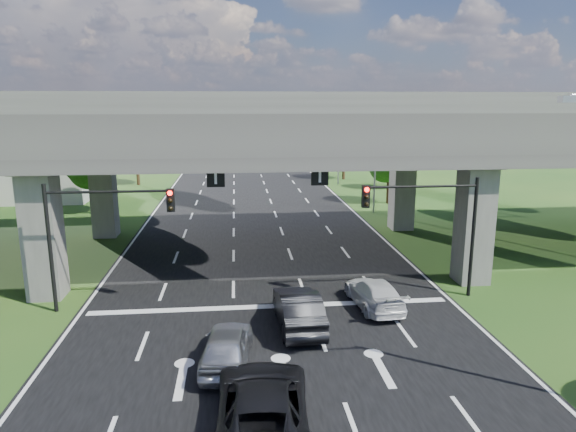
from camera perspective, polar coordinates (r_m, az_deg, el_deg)
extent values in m
plane|color=#1A4014|center=(21.61, -1.20, -13.61)|extent=(160.00, 160.00, 0.00)
cube|color=black|center=(30.88, -2.71, -5.42)|extent=(18.00, 120.00, 0.03)
cube|color=#353330|center=(31.41, -3.07, 9.73)|extent=(80.00, 15.00, 2.00)
cube|color=#5E5C57|center=(24.14, -2.24, 12.47)|extent=(80.00, 0.50, 1.00)
cube|color=#5E5C57|center=(38.62, -3.64, 12.47)|extent=(80.00, 0.50, 1.00)
cube|color=#5E5C57|center=(27.71, -25.65, -1.28)|extent=(1.60, 1.60, 7.00)
cube|color=#5E5C57|center=(38.99, -19.84, 2.89)|extent=(1.60, 1.60, 7.00)
cube|color=#5E5C57|center=(28.90, 20.02, -0.26)|extent=(1.60, 1.60, 7.00)
cube|color=#5E5C57|center=(39.84, 12.60, 3.53)|extent=(1.60, 1.60, 7.00)
cube|color=black|center=(24.61, -8.04, 4.18)|extent=(0.85, 0.06, 0.85)
cube|color=black|center=(24.92, 3.55, 4.38)|extent=(0.85, 0.06, 0.85)
cylinder|color=black|center=(26.84, 19.84, -2.29)|extent=(0.18, 0.18, 6.00)
cylinder|color=black|center=(25.24, 14.63, 3.19)|extent=(5.50, 0.12, 0.12)
cube|color=black|center=(24.32, 8.64, 2.15)|extent=(0.35, 0.28, 1.05)
sphere|color=#FF0C05|center=(24.11, 8.76, 2.90)|extent=(0.22, 0.22, 0.22)
cylinder|color=black|center=(25.67, -24.91, -3.38)|extent=(0.18, 0.18, 6.00)
cylinder|color=black|center=(24.34, -19.35, 2.55)|extent=(5.50, 0.12, 0.12)
cube|color=black|center=(23.74, -12.91, 1.73)|extent=(0.35, 0.28, 1.05)
sphere|color=#FF0C05|center=(23.53, -13.00, 2.49)|extent=(0.22, 0.22, 0.22)
cube|color=gray|center=(16.11, 28.89, 11.30)|extent=(0.60, 0.25, 0.18)
cylinder|color=gray|center=(45.21, 9.70, 6.61)|extent=(0.16, 0.16, 10.00)
cylinder|color=gray|center=(44.60, 8.02, 12.63)|extent=(3.00, 0.10, 0.10)
cube|color=gray|center=(44.27, 6.09, 12.56)|extent=(0.60, 0.25, 0.18)
cylinder|color=gray|center=(60.72, 5.67, 8.19)|extent=(0.16, 0.16, 10.00)
cylinder|color=gray|center=(60.27, 4.34, 12.66)|extent=(3.00, 0.10, 0.10)
cube|color=gray|center=(60.02, 2.89, 12.58)|extent=(0.60, 0.25, 0.18)
cylinder|color=black|center=(47.67, -20.92, 2.19)|extent=(0.36, 0.36, 3.30)
sphere|color=#195416|center=(47.27, -21.20, 5.77)|extent=(4.50, 4.50, 4.50)
sphere|color=#195416|center=(46.76, -20.95, 7.39)|extent=(3.60, 3.60, 3.60)
sphere|color=#195416|center=(47.83, -21.34, 4.74)|extent=(3.30, 3.30, 3.30)
cylinder|color=black|center=(56.12, -21.80, 3.34)|extent=(0.36, 0.36, 2.86)
sphere|color=#195416|center=(55.81, -22.02, 5.97)|extent=(3.90, 3.90, 3.90)
sphere|color=#195416|center=(55.30, -21.80, 7.16)|extent=(3.12, 3.12, 3.12)
sphere|color=#195416|center=(56.35, -22.14, 5.21)|extent=(2.86, 2.86, 2.86)
cylinder|color=black|center=(62.88, -16.36, 4.93)|extent=(0.36, 0.36, 3.52)
sphere|color=#195416|center=(62.57, -16.54, 7.83)|extent=(4.80, 4.80, 4.80)
sphere|color=#195416|center=(62.11, -16.30, 9.15)|extent=(3.84, 3.84, 3.84)
sphere|color=#195416|center=(63.09, -16.69, 6.98)|extent=(3.52, 3.52, 3.52)
cylinder|color=black|center=(50.16, 11.10, 3.13)|extent=(0.36, 0.36, 3.08)
sphere|color=#195416|center=(49.79, 11.24, 6.31)|extent=(4.20, 4.20, 4.20)
sphere|color=#195416|center=(49.51, 11.85, 7.72)|extent=(3.36, 3.36, 3.36)
sphere|color=#195416|center=(50.18, 10.74, 5.41)|extent=(3.08, 3.08, 3.08)
cylinder|color=black|center=(58.61, 11.66, 4.33)|extent=(0.36, 0.36, 2.86)
sphere|color=#195416|center=(58.31, 11.78, 6.86)|extent=(3.90, 3.90, 3.90)
sphere|color=#195416|center=(58.05, 12.30, 7.97)|extent=(3.12, 3.12, 3.12)
sphere|color=#195416|center=(58.68, 11.35, 6.14)|extent=(2.86, 2.86, 2.86)
cylinder|color=black|center=(65.25, 6.21, 5.52)|extent=(0.36, 0.36, 3.30)
sphere|color=#195416|center=(64.95, 6.27, 8.15)|extent=(4.50, 4.50, 4.50)
sphere|color=#195416|center=(64.66, 6.71, 9.31)|extent=(3.60, 3.60, 3.60)
sphere|color=#195416|center=(65.35, 5.92, 7.39)|extent=(3.30, 3.30, 3.30)
imported|color=#A9ABB1|center=(19.57, -6.80, -14.14)|extent=(2.17, 4.46, 1.47)
imported|color=black|center=(22.40, 1.13, -10.26)|extent=(1.89, 4.98, 1.62)
imported|color=silver|center=(24.85, 9.55, -8.46)|extent=(2.24, 4.71, 1.33)
imported|color=black|center=(15.91, -2.85, -20.51)|extent=(3.02, 6.02, 1.64)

